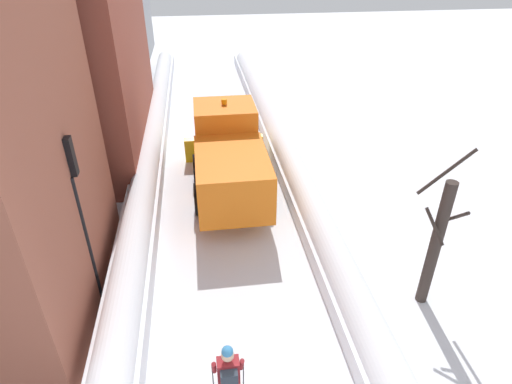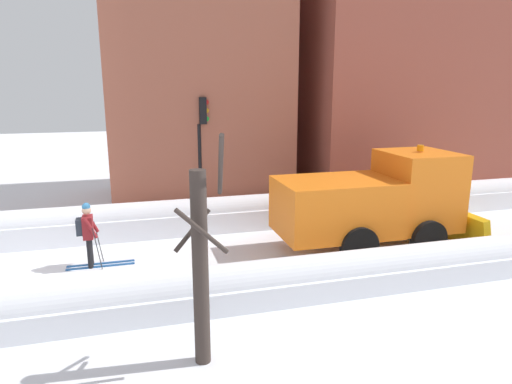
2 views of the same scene
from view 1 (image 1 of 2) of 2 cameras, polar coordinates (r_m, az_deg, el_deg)
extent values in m
plane|color=white|center=(16.15, -4.54, 0.78)|extent=(80.00, 80.00, 0.00)
cube|color=white|center=(16.10, -14.38, 1.15)|extent=(1.10, 36.00, 0.71)
cylinder|color=white|center=(15.93, -14.54, 2.25)|extent=(0.90, 34.20, 0.90)
cube|color=white|center=(16.37, 5.06, 2.26)|extent=(1.10, 36.00, 0.54)
cylinder|color=white|center=(16.24, 5.10, 3.09)|extent=(0.90, 34.20, 0.90)
cube|color=orange|center=(13.83, -3.17, 1.93)|extent=(2.30, 3.40, 1.60)
cube|color=orange|center=(16.10, -4.10, 7.67)|extent=(2.20, 2.00, 2.30)
cube|color=black|center=(16.80, -4.42, 10.54)|extent=(1.85, 0.06, 1.01)
cube|color=gold|center=(17.82, -4.30, 5.83)|extent=(3.20, 0.46, 1.13)
cylinder|color=orange|center=(15.64, -4.27, 11.94)|extent=(0.20, 0.20, 0.18)
cylinder|color=black|center=(16.32, -7.89, 3.11)|extent=(0.25, 1.10, 1.10)
cylinder|color=black|center=(16.45, 0.14, 3.66)|extent=(0.25, 1.10, 1.10)
cylinder|color=black|center=(14.41, -7.71, -0.96)|extent=(0.25, 1.10, 1.10)
cylinder|color=black|center=(14.55, 1.36, -0.30)|extent=(0.25, 1.10, 1.10)
cube|color=maroon|center=(8.68, -3.70, -22.81)|extent=(0.42, 0.26, 0.62)
cube|color=#262D38|center=(8.53, -3.58, -23.82)|extent=(0.32, 0.16, 0.44)
sphere|color=tan|center=(8.30, -3.82, -20.89)|extent=(0.24, 0.24, 0.24)
sphere|color=teal|center=(8.22, -3.84, -20.46)|extent=(0.22, 0.22, 0.22)
cylinder|color=maroon|center=(8.71, -5.61, -22.30)|extent=(0.09, 0.33, 0.56)
cylinder|color=maroon|center=(8.72, -1.93, -22.00)|extent=(0.09, 0.33, 0.56)
cylinder|color=#262628|center=(9.23, -5.73, -23.80)|extent=(0.02, 0.19, 1.19)
cylinder|color=#262628|center=(9.25, -1.69, -23.47)|extent=(0.02, 0.19, 1.19)
cylinder|color=black|center=(11.11, -21.57, -6.30)|extent=(0.12, 0.12, 3.57)
cube|color=black|center=(10.13, -23.84, 4.33)|extent=(0.28, 0.24, 0.90)
sphere|color=red|center=(10.13, -24.01, 6.07)|extent=(0.18, 0.18, 0.18)
sphere|color=gold|center=(10.24, -23.68, 4.66)|extent=(0.18, 0.18, 0.18)
sphere|color=green|center=(10.35, -23.36, 3.28)|extent=(0.18, 0.18, 0.18)
cylinder|color=#392F2A|center=(11.15, 22.78, -6.63)|extent=(0.28, 0.28, 3.51)
cylinder|color=#392F2A|center=(10.53, 24.05, 2.46)|extent=(1.13, 0.24, 1.20)
cylinder|color=#392F2A|center=(10.86, 24.92, -3.10)|extent=(0.09, 0.88, 0.85)
cylinder|color=#392F2A|center=(10.62, 22.70, -4.25)|extent=(0.30, 0.69, 0.72)
camera|label=2|loc=(14.50, 53.34, 5.38)|focal=31.68mm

